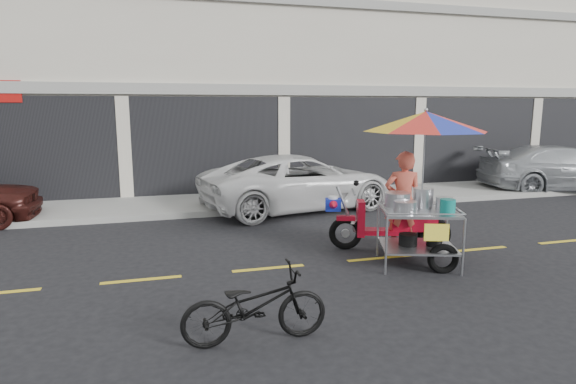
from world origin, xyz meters
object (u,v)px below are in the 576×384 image
object	(u,v)px
near_bicycle	(255,306)
food_vendor_rig	(415,166)
white_pickup	(299,182)
silver_pickup	(561,169)

from	to	relation	value
near_bicycle	food_vendor_rig	world-z (taller)	food_vendor_rig
near_bicycle	food_vendor_rig	xyz separation A→B (m)	(3.23, 2.25, 1.20)
white_pickup	food_vendor_rig	world-z (taller)	food_vendor_rig
silver_pickup	near_bicycle	xyz separation A→B (m)	(-11.18, -7.10, -0.28)
white_pickup	silver_pickup	size ratio (longest dim) A/B	1.03
white_pickup	food_vendor_rig	distance (m)	4.64
white_pickup	silver_pickup	world-z (taller)	silver_pickup
silver_pickup	food_vendor_rig	size ratio (longest dim) A/B	1.89
silver_pickup	near_bicycle	size ratio (longest dim) A/B	3.00
white_pickup	near_bicycle	distance (m)	7.22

